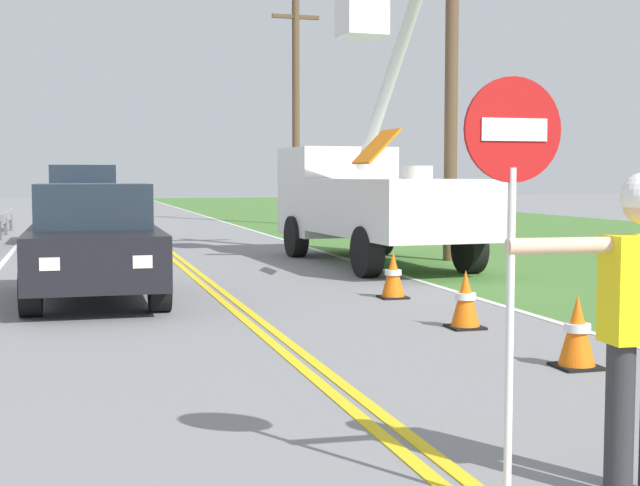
# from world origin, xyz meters

# --- Properties ---
(grass_verge_right) EXTENTS (16.00, 110.00, 0.01)m
(grass_verge_right) POSITION_xyz_m (11.60, 20.00, 0.00)
(grass_verge_right) COLOR #477533
(grass_verge_right) RESTS_ON ground
(centerline_yellow_left) EXTENTS (0.11, 110.00, 0.01)m
(centerline_yellow_left) POSITION_xyz_m (-0.09, 20.00, 0.01)
(centerline_yellow_left) COLOR yellow
(centerline_yellow_left) RESTS_ON ground
(centerline_yellow_right) EXTENTS (0.11, 110.00, 0.01)m
(centerline_yellow_right) POSITION_xyz_m (0.09, 20.00, 0.01)
(centerline_yellow_right) COLOR yellow
(centerline_yellow_right) RESTS_ON ground
(edge_line_right) EXTENTS (0.12, 110.00, 0.01)m
(edge_line_right) POSITION_xyz_m (3.60, 20.00, 0.01)
(edge_line_right) COLOR silver
(edge_line_right) RESTS_ON ground
(edge_line_left) EXTENTS (0.12, 110.00, 0.01)m
(edge_line_left) POSITION_xyz_m (-3.60, 20.00, 0.01)
(edge_line_left) COLOR silver
(edge_line_left) RESTS_ON ground
(flagger_worker) EXTENTS (1.09, 0.26, 1.83)m
(flagger_worker) POSITION_xyz_m (0.89, 3.70, 1.05)
(flagger_worker) COLOR #2D2D33
(flagger_worker) RESTS_ON ground
(stop_sign_paddle) EXTENTS (0.56, 0.04, 2.33)m
(stop_sign_paddle) POSITION_xyz_m (0.12, 3.74, 1.71)
(stop_sign_paddle) COLOR silver
(stop_sign_paddle) RESTS_ON ground
(utility_bucket_truck) EXTENTS (2.68, 6.92, 5.54)m
(utility_bucket_truck) POSITION_xyz_m (3.79, 17.02, 1.42)
(utility_bucket_truck) COLOR white
(utility_bucket_truck) RESTS_ON ground
(oncoming_sedan_nearest) EXTENTS (1.94, 4.12, 1.70)m
(oncoming_sedan_nearest) POSITION_xyz_m (-1.86, 12.67, 0.83)
(oncoming_sedan_nearest) COLOR black
(oncoming_sedan_nearest) RESTS_ON ground
(oncoming_suv_second) EXTENTS (1.92, 4.61, 2.10)m
(oncoming_suv_second) POSITION_xyz_m (-1.92, 23.71, 1.06)
(oncoming_suv_second) COLOR navy
(oncoming_suv_second) RESTS_ON ground
(utility_pole_near) EXTENTS (1.80, 0.28, 8.03)m
(utility_pole_near) POSITION_xyz_m (5.63, 16.94, 4.19)
(utility_pole_near) COLOR brown
(utility_pole_near) RESTS_ON ground
(utility_pole_mid) EXTENTS (1.80, 0.28, 8.36)m
(utility_pole_mid) POSITION_xyz_m (5.96, 31.95, 4.36)
(utility_pole_mid) COLOR brown
(utility_pole_mid) RESTS_ON ground
(traffic_cone_lead) EXTENTS (0.40, 0.40, 0.70)m
(traffic_cone_lead) POSITION_xyz_m (2.42, 6.76, 0.34)
(traffic_cone_lead) COLOR orange
(traffic_cone_lead) RESTS_ON ground
(traffic_cone_mid) EXTENTS (0.40, 0.40, 0.70)m
(traffic_cone_mid) POSITION_xyz_m (2.34, 9.05, 0.34)
(traffic_cone_mid) COLOR orange
(traffic_cone_mid) RESTS_ON ground
(traffic_cone_tail) EXTENTS (0.40, 0.40, 0.70)m
(traffic_cone_tail) POSITION_xyz_m (2.42, 11.74, 0.34)
(traffic_cone_tail) COLOR orange
(traffic_cone_tail) RESTS_ON ground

